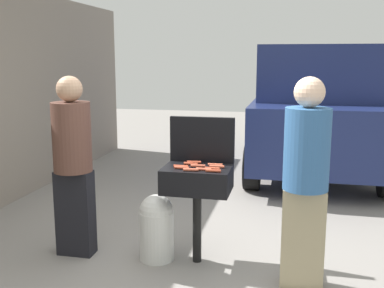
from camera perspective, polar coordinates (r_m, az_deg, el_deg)
The scene contains 18 objects.
ground_plane at distance 4.29m, azimuth 0.14°, elevation -14.87°, with size 24.00×24.00×0.00m, color gray.
bbq_grill at distance 4.13m, azimuth 0.64°, elevation -4.77°, with size 0.60×0.44×0.89m.
grill_lid_open at distance 4.26m, azimuth 1.26°, elevation 0.55°, with size 0.60×0.05×0.42m, color black.
hot_dog_0 at distance 4.07m, azimuth -1.37°, elevation -2.78°, with size 0.03×0.03×0.13m, color #AD4228.
hot_dog_1 at distance 4.17m, azimuth -0.14°, elevation -2.46°, with size 0.03×0.03×0.13m, color #AD4228.
hot_dog_2 at distance 4.13m, azimuth 2.89°, elevation -2.58°, with size 0.03×0.03×0.13m, color #C6593D.
hot_dog_3 at distance 3.99m, azimuth 2.53°, elevation -3.05°, with size 0.03×0.03×0.13m, color #AD4228.
hot_dog_4 at distance 4.07m, azimuth 3.09°, elevation -2.79°, with size 0.03×0.03×0.13m, color #C6593D.
hot_dog_5 at distance 4.23m, azimuth 0.26°, elevation -2.26°, with size 0.03×0.03×0.13m, color #AD4228.
hot_dog_6 at distance 4.02m, azimuth -1.28°, elevation -2.95°, with size 0.03×0.03×0.13m, color #B74C33.
hot_dog_7 at distance 4.09m, azimuth 0.75°, elevation -2.72°, with size 0.03×0.03×0.13m, color #C6593D.
hot_dog_8 at distance 3.97m, azimuth 1.46°, elevation -3.12°, with size 0.03×0.03×0.13m, color #C6593D.
hot_dog_9 at distance 3.91m, azimuth 2.62°, elevation -3.32°, with size 0.03×0.03×0.13m, color #AD4228.
hot_dog_10 at distance 3.95m, azimuth -0.15°, elevation -3.20°, with size 0.03×0.03×0.13m, color #C6593D.
propane_tank at distance 4.32m, azimuth -4.40°, elevation -10.05°, with size 0.32×0.32×0.62m.
person_left at distance 4.40m, azimuth -14.49°, elevation -1.93°, with size 0.35×0.35×1.69m.
person_right at distance 3.76m, azimuth 13.84°, elevation -3.85°, with size 0.36×0.36×1.70m.
parked_minivan at distance 7.92m, azimuth 15.07°, elevation 4.33°, with size 2.03×4.40×2.02m.
Camera 1 is at (0.82, -3.78, 1.85)m, focal length 43.23 mm.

